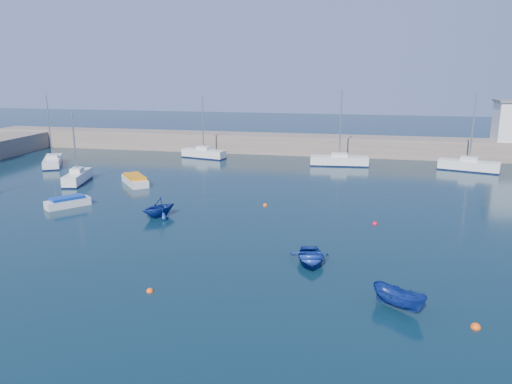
% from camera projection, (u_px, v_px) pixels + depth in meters
% --- Properties ---
extents(ground, '(220.00, 220.00, 0.00)m').
position_uv_depth(ground, '(210.00, 290.00, 27.51)').
color(ground, '#0A222E').
rests_on(ground, ground).
extents(back_wall, '(96.00, 4.50, 2.60)m').
position_uv_depth(back_wall, '(304.00, 145.00, 70.89)').
color(back_wall, '#78695C').
rests_on(back_wall, ground).
extents(sailboat_3, '(2.69, 5.67, 7.44)m').
position_uv_depth(sailboat_3, '(77.00, 177.00, 52.89)').
color(sailboat_3, silver).
rests_on(sailboat_3, ground).
extents(sailboat_4, '(4.87, 6.72, 8.67)m').
position_uv_depth(sailboat_4, '(53.00, 161.00, 62.29)').
color(sailboat_4, silver).
rests_on(sailboat_4, ground).
extents(sailboat_5, '(6.32, 3.15, 8.13)m').
position_uv_depth(sailboat_5, '(204.00, 153.00, 67.62)').
color(sailboat_5, silver).
rests_on(sailboat_5, ground).
extents(sailboat_6, '(7.27, 2.56, 9.33)m').
position_uv_depth(sailboat_6, '(339.00, 160.00, 62.43)').
color(sailboat_6, silver).
rests_on(sailboat_6, ground).
extents(sailboat_7, '(7.07, 3.87, 9.02)m').
position_uv_depth(sailboat_7, '(469.00, 165.00, 59.18)').
color(sailboat_7, silver).
rests_on(sailboat_7, ground).
extents(motorboat_1, '(3.35, 3.75, 0.92)m').
position_uv_depth(motorboat_1, '(68.00, 202.00, 43.88)').
color(motorboat_1, silver).
rests_on(motorboat_1, ground).
extents(motorboat_2, '(4.35, 4.77, 0.99)m').
position_uv_depth(motorboat_2, '(135.00, 180.00, 52.33)').
color(motorboat_2, silver).
rests_on(motorboat_2, ground).
extents(dinghy_center, '(3.04, 3.88, 0.73)m').
position_uv_depth(dinghy_center, '(310.00, 258.00, 31.22)').
color(dinghy_center, navy).
rests_on(dinghy_center, ground).
extents(dinghy_left, '(3.88, 3.99, 1.60)m').
position_uv_depth(dinghy_left, '(159.00, 207.00, 40.84)').
color(dinghy_left, navy).
rests_on(dinghy_left, ground).
extents(dinghy_right, '(3.10, 2.65, 1.16)m').
position_uv_depth(dinghy_right, '(399.00, 298.00, 25.21)').
color(dinghy_right, navy).
rests_on(dinghy_right, ground).
extents(buoy_0, '(0.40, 0.40, 0.40)m').
position_uv_depth(buoy_0, '(150.00, 291.00, 27.32)').
color(buoy_0, '#FF560D').
rests_on(buoy_0, ground).
extents(buoy_1, '(0.45, 0.45, 0.45)m').
position_uv_depth(buoy_1, '(375.00, 224.00, 39.08)').
color(buoy_1, red).
rests_on(buoy_1, ground).
extents(buoy_3, '(0.41, 0.41, 0.41)m').
position_uv_depth(buoy_3, '(265.00, 206.00, 44.33)').
color(buoy_3, '#FF560D').
rests_on(buoy_3, ground).
extents(buoy_5, '(0.48, 0.48, 0.48)m').
position_uv_depth(buoy_5, '(476.00, 328.00, 23.52)').
color(buoy_5, '#FF560D').
rests_on(buoy_5, ground).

